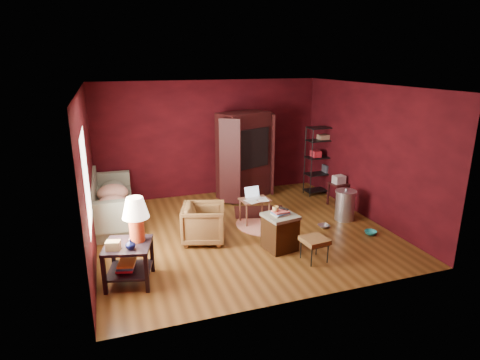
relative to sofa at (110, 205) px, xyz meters
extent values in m
cube|color=brown|center=(2.46, -1.25, -0.41)|extent=(5.50, 5.00, 0.02)
cube|color=white|center=(2.46, -1.25, 2.41)|extent=(5.50, 5.00, 0.02)
cube|color=#42090F|center=(2.46, 1.26, 1.00)|extent=(5.50, 0.02, 2.80)
cube|color=#42090F|center=(2.46, -3.76, 1.00)|extent=(5.50, 0.02, 2.80)
cube|color=#42090F|center=(-0.30, -1.25, 1.00)|extent=(0.02, 5.00, 2.80)
cube|color=#42090F|center=(5.22, -1.25, 1.00)|extent=(0.02, 5.00, 2.80)
cube|color=white|center=(-0.27, -2.25, 1.20)|extent=(0.02, 1.20, 1.40)
imported|color=gray|center=(0.00, 0.00, 0.00)|extent=(0.77, 2.10, 0.80)
imported|color=black|center=(1.62, -1.44, -0.01)|extent=(0.91, 0.94, 0.78)
imported|color=silver|center=(4.06, -1.61, -0.29)|extent=(0.23, 0.06, 0.23)
imported|color=#25ADB0|center=(4.75, -2.20, -0.29)|extent=(0.23, 0.07, 0.23)
imported|color=#0B103B|center=(0.24, -2.67, 0.31)|extent=(0.19, 0.20, 0.15)
imported|color=#DEBE6C|center=(2.73, -2.18, 0.38)|extent=(0.12, 0.10, 0.11)
cube|color=black|center=(0.20, -2.49, 0.21)|extent=(0.81, 0.81, 0.04)
cube|color=black|center=(0.20, -2.49, -0.20)|extent=(0.76, 0.76, 0.03)
cube|color=black|center=(-0.16, -2.71, -0.09)|extent=(0.07, 0.07, 0.62)
cube|color=black|center=(0.42, -2.85, -0.09)|extent=(0.07, 0.07, 0.62)
cube|color=black|center=(-0.01, -2.12, -0.09)|extent=(0.07, 0.07, 0.62)
cube|color=black|center=(0.57, -2.27, -0.09)|extent=(0.07, 0.07, 0.62)
cylinder|color=#DE5428|center=(0.36, -2.41, 0.42)|extent=(0.27, 0.27, 0.38)
cone|color=#F2E5C6|center=(0.36, -2.41, 0.77)|extent=(0.49, 0.49, 0.31)
cube|color=#947E51|center=(0.00, -2.61, 0.30)|extent=(0.23, 0.18, 0.13)
cube|color=#D8364B|center=(0.15, -2.47, -0.15)|extent=(0.31, 0.36, 0.03)
cube|color=#369CD8|center=(0.16, -2.48, -0.11)|extent=(0.31, 0.36, 0.03)
cube|color=#F3C351|center=(0.17, -2.48, -0.07)|extent=(0.31, 0.36, 0.03)
cube|color=gray|center=(0.02, -0.01, -0.10)|extent=(0.92, 2.05, 0.43)
cube|color=gray|center=(-0.35, 0.01, 0.18)|extent=(0.26, 2.02, 0.85)
cube|color=gray|center=(-0.02, -1.02, 0.13)|extent=(0.86, 0.22, 0.58)
cube|color=gray|center=(0.05, 1.00, 0.13)|extent=(0.86, 0.22, 0.58)
ellipsoid|color=#B43519|center=(0.05, -0.59, 0.24)|extent=(0.57, 0.57, 0.30)
ellipsoid|color=#B43519|center=(0.07, -0.01, 0.26)|extent=(0.64, 0.64, 0.34)
ellipsoid|color=gray|center=(0.09, 0.52, 0.21)|extent=(0.53, 0.53, 0.28)
cube|color=#3F220E|center=(2.82, -2.19, -0.10)|extent=(0.58, 0.58, 0.60)
cube|color=gray|center=(2.82, -2.19, 0.22)|extent=(0.62, 0.62, 0.06)
cube|color=beige|center=(2.82, -2.19, 0.26)|extent=(0.32, 0.27, 0.02)
cube|color=#4873A9|center=(2.82, -2.19, 0.29)|extent=(0.33, 0.28, 0.02)
cube|color=#C25048|center=(2.82, -2.19, 0.31)|extent=(0.28, 0.23, 0.02)
cube|color=black|center=(2.90, -2.14, 0.34)|extent=(0.14, 0.18, 0.02)
cube|color=black|center=(3.19, -2.77, -0.03)|extent=(0.44, 0.44, 0.08)
cube|color=black|center=(3.19, -2.77, -0.08)|extent=(0.40, 0.40, 0.02)
cylinder|color=black|center=(3.05, -2.95, -0.24)|extent=(0.02, 0.02, 0.33)
cylinder|color=black|center=(3.37, -2.91, -0.24)|extent=(0.02, 0.02, 0.33)
cylinder|color=black|center=(3.01, -2.63, -0.24)|extent=(0.02, 0.02, 0.33)
cylinder|color=black|center=(3.33, -2.60, -0.24)|extent=(0.02, 0.02, 0.33)
cylinder|color=white|center=(3.04, -1.07, -0.40)|extent=(1.63, 1.63, 0.01)
cube|color=#501915|center=(3.13, -0.42, -0.39)|extent=(1.27, 1.01, 0.01)
cube|color=brown|center=(2.83, -0.89, 0.09)|extent=(0.62, 0.46, 0.03)
cylinder|color=brown|center=(2.59, -1.07, -0.16)|extent=(0.04, 0.04, 0.49)
cylinder|color=brown|center=(3.10, -1.03, -0.16)|extent=(0.04, 0.04, 0.49)
cylinder|color=brown|center=(2.56, -0.74, -0.16)|extent=(0.04, 0.04, 0.49)
cylinder|color=brown|center=(3.07, -0.70, -0.16)|extent=(0.04, 0.04, 0.49)
cube|color=silver|center=(2.83, -0.86, 0.11)|extent=(0.33, 0.24, 0.02)
cube|color=silver|center=(2.82, -0.75, 0.22)|extent=(0.32, 0.09, 0.21)
cube|color=silver|center=(2.72, -0.99, 0.11)|extent=(0.28, 0.34, 0.00)
cube|color=silver|center=(2.98, -0.96, 0.11)|extent=(0.23, 0.31, 0.00)
cube|color=black|center=(3.15, 0.76, 0.64)|extent=(1.36, 1.05, 2.07)
cube|color=black|center=(3.19, 0.66, 0.85)|extent=(1.09, 0.81, 0.93)
cube|color=black|center=(2.65, 0.24, 0.64)|extent=(0.44, 0.32, 1.97)
cube|color=black|center=(3.88, 0.71, 0.64)|extent=(0.17, 0.49, 1.97)
cube|color=#2E3234|center=(3.17, 0.71, 0.74)|extent=(0.83, 0.75, 0.57)
cube|color=black|center=(3.28, 0.45, 0.74)|extent=(0.51, 0.21, 0.44)
cube|color=black|center=(3.17, 0.71, 0.09)|extent=(1.11, 0.86, 0.05)
cylinder|color=black|center=(4.69, 0.17, 0.45)|extent=(0.02, 0.02, 1.70)
cylinder|color=black|center=(5.49, 0.18, 0.45)|extent=(0.02, 0.02, 1.70)
cylinder|color=black|center=(4.69, 0.51, 0.45)|extent=(0.02, 0.02, 1.70)
cylinder|color=black|center=(5.48, 0.52, 0.45)|extent=(0.02, 0.02, 1.70)
cube|color=black|center=(5.09, 0.34, -0.31)|extent=(0.84, 0.38, 0.02)
cube|color=black|center=(5.09, 0.34, 0.12)|extent=(0.84, 0.38, 0.02)
cube|color=black|center=(5.09, 0.34, 0.54)|extent=(0.84, 0.38, 0.02)
cube|color=black|center=(5.09, 0.34, 0.97)|extent=(0.84, 0.38, 0.02)
cube|color=black|center=(5.09, 0.34, 1.28)|extent=(0.84, 0.38, 0.02)
cube|color=#A91C2A|center=(4.90, 0.34, 0.64)|extent=(0.19, 0.24, 0.15)
cube|color=#383946|center=(5.28, 0.35, 0.23)|extent=(0.24, 0.24, 0.19)
cube|color=#8D6B54|center=(5.09, 0.34, 1.04)|extent=(0.29, 0.19, 0.11)
cube|color=black|center=(5.00, -0.59, 0.12)|extent=(0.40, 0.40, 0.04)
cube|color=black|center=(4.86, -0.76, -0.14)|extent=(0.04, 0.04, 0.53)
cube|color=black|center=(5.17, -0.73, -0.14)|extent=(0.04, 0.04, 0.53)
cube|color=black|center=(4.83, -0.46, -0.14)|extent=(0.04, 0.04, 0.53)
cube|color=black|center=(5.13, -0.42, -0.14)|extent=(0.04, 0.04, 0.53)
cube|color=silver|center=(5.00, -0.59, 0.23)|extent=(0.27, 0.23, 0.18)
cylinder|color=silver|center=(4.68, -1.37, -0.10)|extent=(0.52, 0.52, 0.60)
cylinder|color=silver|center=(4.68, -1.37, 0.22)|extent=(0.57, 0.57, 0.04)
sphere|color=silver|center=(4.68, -1.37, 0.26)|extent=(0.08, 0.08, 0.06)
camera|label=1|loc=(0.05, -8.15, 2.87)|focal=30.00mm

